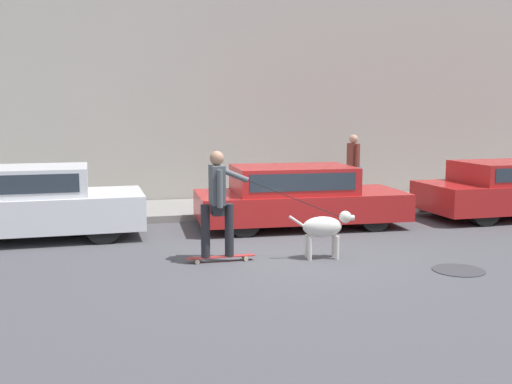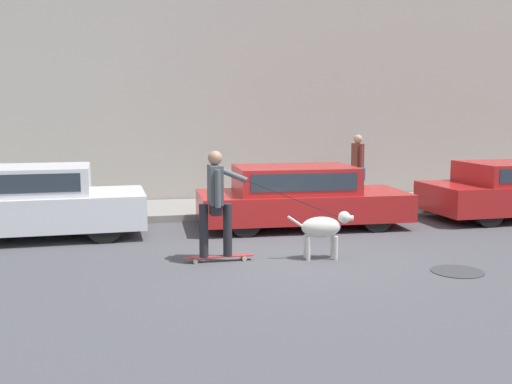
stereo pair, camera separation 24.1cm
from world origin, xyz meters
name	(u,v)px [view 2 (the right image)]	position (x,y,z in m)	size (l,w,h in m)	color
ground_plane	(279,255)	(0.00, 0.00, 0.00)	(36.00, 36.00, 0.00)	#47474C
back_wall	(223,95)	(0.00, 5.86, 2.76)	(32.00, 0.30, 5.52)	#ADA89E
sidewalk_curb	(233,208)	(0.00, 4.49, 0.08)	(30.00, 2.39, 0.15)	gray
parked_car_0	(33,203)	(-4.16, 2.27, 0.67)	(4.05, 1.90, 1.35)	black
parked_car_1	(300,197)	(1.01, 2.28, 0.62)	(4.27, 1.90, 1.26)	black
dog	(323,228)	(0.64, -0.37, 0.51)	(1.08, 0.38, 0.77)	beige
skateboarder	(216,199)	(-1.06, -0.20, 1.00)	(2.55, 0.59, 1.75)	beige
pedestrian_with_bag	(358,164)	(3.14, 4.53, 1.06)	(0.22, 0.66, 1.63)	brown
manhole_cover	(457,271)	(2.33, -1.55, 0.01)	(0.77, 0.77, 0.01)	#38383D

